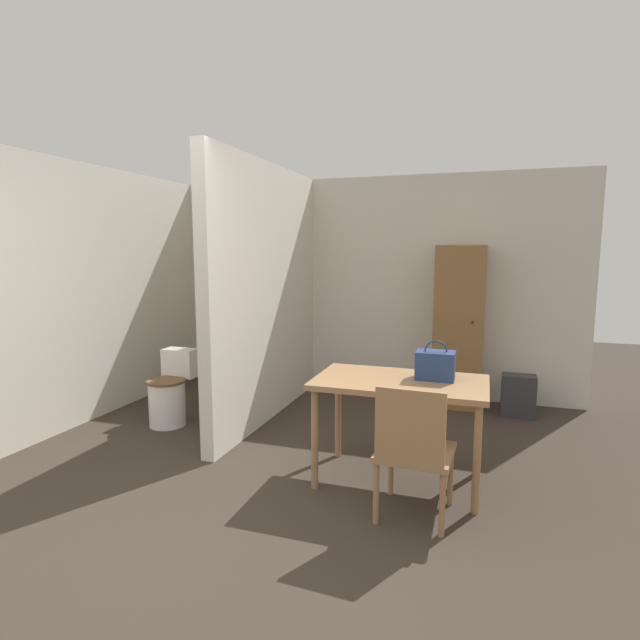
{
  "coord_description": "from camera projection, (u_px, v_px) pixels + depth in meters",
  "views": [
    {
      "loc": [
        1.54,
        -2.12,
        1.67
      ],
      "look_at": [
        0.23,
        1.82,
        1.09
      ],
      "focal_mm": 28.0,
      "sensor_mm": 36.0,
      "label": 1
    }
  ],
  "objects": [
    {
      "name": "wooden_chair",
      "position": [
        413.0,
        448.0,
        3.06
      ],
      "size": [
        0.48,
        0.48,
        0.88
      ],
      "rotation": [
        0.0,
        0.0,
        -0.05
      ],
      "color": "#997047",
      "rests_on": "ground_plane"
    },
    {
      "name": "ground_plane",
      "position": [
        174.0,
        561.0,
        2.7
      ],
      "size": [
        16.0,
        16.0,
        0.0
      ],
      "primitive_type": "plane",
      "color": "#382D26"
    },
    {
      "name": "space_heater",
      "position": [
        518.0,
        396.0,
        5.05
      ],
      "size": [
        0.33,
        0.2,
        0.43
      ],
      "color": "#2D2D33",
      "rests_on": "ground_plane"
    },
    {
      "name": "wall_back",
      "position": [
        350.0,
        286.0,
        5.95
      ],
      "size": [
        5.24,
        0.12,
        2.5
      ],
      "color": "beige",
      "rests_on": "ground_plane"
    },
    {
      "name": "partition_wall",
      "position": [
        267.0,
        293.0,
        4.93
      ],
      "size": [
        0.12,
        2.4,
        2.5
      ],
      "color": "beige",
      "rests_on": "ground_plane"
    },
    {
      "name": "toilet",
      "position": [
        170.0,
        393.0,
        4.82
      ],
      "size": [
        0.36,
        0.51,
        0.7
      ],
      "color": "white",
      "rests_on": "ground_plane"
    },
    {
      "name": "dining_table",
      "position": [
        400.0,
        391.0,
        3.55
      ],
      "size": [
        1.21,
        0.7,
        0.76
      ],
      "color": "#997047",
      "rests_on": "ground_plane"
    },
    {
      "name": "wall_left",
      "position": [
        86.0,
        294.0,
        4.89
      ],
      "size": [
        0.12,
        4.58,
        2.5
      ],
      "color": "beige",
      "rests_on": "ground_plane"
    },
    {
      "name": "wooden_cabinet",
      "position": [
        459.0,
        327.0,
        5.33
      ],
      "size": [
        0.51,
        0.45,
        1.72
      ],
      "color": "brown",
      "rests_on": "ground_plane"
    },
    {
      "name": "handbag",
      "position": [
        435.0,
        365.0,
        3.54
      ],
      "size": [
        0.27,
        0.18,
        0.28
      ],
      "color": "navy",
      "rests_on": "dining_table"
    }
  ]
}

